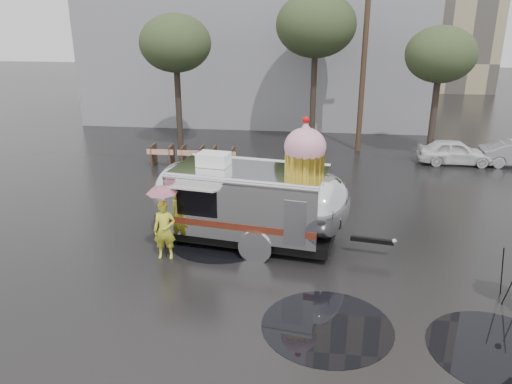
# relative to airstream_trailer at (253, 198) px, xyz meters

# --- Properties ---
(ground) EXTENTS (120.00, 120.00, 0.00)m
(ground) POSITION_rel_airstream_trailer_xyz_m (1.58, -2.00, -1.50)
(ground) COLOR black
(ground) RESTS_ON ground
(puddles) EXTENTS (10.37, 8.05, 0.01)m
(puddles) POSITION_rel_airstream_trailer_xyz_m (2.22, -2.84, -1.49)
(puddles) COLOR black
(puddles) RESTS_ON ground
(grey_building) EXTENTS (22.00, 12.00, 13.00)m
(grey_building) POSITION_rel_airstream_trailer_xyz_m (-2.42, 22.00, 5.00)
(grey_building) COLOR slate
(grey_building) RESTS_ON ground
(utility_pole) EXTENTS (1.60, 0.28, 9.00)m
(utility_pole) POSITION_rel_airstream_trailer_xyz_m (4.08, 12.00, 3.12)
(utility_pole) COLOR #473323
(utility_pole) RESTS_ON ground
(tree_left) EXTENTS (3.64, 3.64, 6.95)m
(tree_left) POSITION_rel_airstream_trailer_xyz_m (-5.42, 11.00, 3.99)
(tree_left) COLOR #382D26
(tree_left) RESTS_ON ground
(tree_mid) EXTENTS (4.20, 4.20, 8.03)m
(tree_mid) POSITION_rel_airstream_trailer_xyz_m (1.58, 13.00, 4.84)
(tree_mid) COLOR #382D26
(tree_mid) RESTS_ON ground
(tree_right) EXTENTS (3.36, 3.36, 6.42)m
(tree_right) POSITION_rel_airstream_trailer_xyz_m (7.58, 11.00, 3.56)
(tree_right) COLOR #382D26
(tree_right) RESTS_ON ground
(barricade_row) EXTENTS (4.30, 0.80, 1.00)m
(barricade_row) POSITION_rel_airstream_trailer_xyz_m (-3.97, 7.96, -0.97)
(barricade_row) COLOR #473323
(barricade_row) RESTS_ON ground
(airstream_trailer) EXTENTS (7.85, 3.38, 4.27)m
(airstream_trailer) POSITION_rel_airstream_trailer_xyz_m (0.00, 0.00, 0.00)
(airstream_trailer) COLOR silver
(airstream_trailer) RESTS_ON ground
(person_left) EXTENTS (0.70, 0.52, 1.80)m
(person_left) POSITION_rel_airstream_trailer_xyz_m (-2.45, -1.41, -0.59)
(person_left) COLOR yellow
(person_left) RESTS_ON ground
(umbrella_pink) EXTENTS (1.12, 1.12, 2.32)m
(umbrella_pink) POSITION_rel_airstream_trailer_xyz_m (-2.45, -1.41, 0.44)
(umbrella_pink) COLOR pink
(umbrella_pink) RESTS_ON ground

